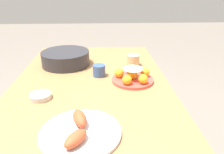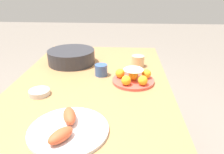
{
  "view_description": "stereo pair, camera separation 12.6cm",
  "coord_description": "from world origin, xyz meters",
  "px_view_note": "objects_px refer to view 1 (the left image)",
  "views": [
    {
      "loc": [
        -1.13,
        -0.07,
        1.27
      ],
      "look_at": [
        0.02,
        -0.12,
        0.75
      ],
      "focal_mm": 35.0,
      "sensor_mm": 36.0,
      "label": 1
    },
    {
      "loc": [
        -1.13,
        -0.2,
        1.27
      ],
      "look_at": [
        0.02,
        -0.12,
        0.75
      ],
      "focal_mm": 35.0,
      "sensor_mm": 36.0,
      "label": 2
    }
  ],
  "objects_px": {
    "sauce_bowl": "(40,96)",
    "cake_plate": "(133,76)",
    "serving_bowl": "(66,58)",
    "dining_table": "(91,98)",
    "seafood_platter": "(80,131)",
    "cup_far": "(99,71)",
    "cup_near": "(133,60)"
  },
  "relations": [
    {
      "from": "sauce_bowl",
      "to": "cake_plate",
      "type": "bearing_deg",
      "value": -69.29
    },
    {
      "from": "serving_bowl",
      "to": "dining_table",
      "type": "bearing_deg",
      "value": -151.14
    },
    {
      "from": "sauce_bowl",
      "to": "seafood_platter",
      "type": "height_order",
      "value": "seafood_platter"
    },
    {
      "from": "cup_far",
      "to": "dining_table",
      "type": "bearing_deg",
      "value": 160.67
    },
    {
      "from": "sauce_bowl",
      "to": "dining_table",
      "type": "bearing_deg",
      "value": -60.4
    },
    {
      "from": "dining_table",
      "to": "seafood_platter",
      "type": "bearing_deg",
      "value": 177.1
    },
    {
      "from": "dining_table",
      "to": "cake_plate",
      "type": "distance_m",
      "value": 0.28
    },
    {
      "from": "cake_plate",
      "to": "sauce_bowl",
      "type": "distance_m",
      "value": 0.53
    },
    {
      "from": "dining_table",
      "to": "serving_bowl",
      "type": "bearing_deg",
      "value": 28.86
    },
    {
      "from": "dining_table",
      "to": "cup_far",
      "type": "xyz_separation_m",
      "value": [
        0.14,
        -0.05,
        0.12
      ]
    },
    {
      "from": "cake_plate",
      "to": "seafood_platter",
      "type": "distance_m",
      "value": 0.55
    },
    {
      "from": "cake_plate",
      "to": "seafood_platter",
      "type": "height_order",
      "value": "cake_plate"
    },
    {
      "from": "cup_near",
      "to": "seafood_platter",
      "type": "bearing_deg",
      "value": 157.68
    },
    {
      "from": "dining_table",
      "to": "cake_plate",
      "type": "xyz_separation_m",
      "value": [
        0.05,
        -0.25,
        0.11
      ]
    },
    {
      "from": "dining_table",
      "to": "cup_near",
      "type": "distance_m",
      "value": 0.44
    },
    {
      "from": "seafood_platter",
      "to": "cup_near",
      "type": "bearing_deg",
      "value": -22.32
    },
    {
      "from": "seafood_platter",
      "to": "cup_near",
      "type": "xyz_separation_m",
      "value": [
        0.75,
        -0.31,
        0.02
      ]
    },
    {
      "from": "serving_bowl",
      "to": "cup_far",
      "type": "xyz_separation_m",
      "value": [
        -0.21,
        -0.24,
        -0.02
      ]
    },
    {
      "from": "cup_near",
      "to": "cup_far",
      "type": "distance_m",
      "value": 0.3
    },
    {
      "from": "cup_near",
      "to": "dining_table",
      "type": "bearing_deg",
      "value": 137.67
    },
    {
      "from": "seafood_platter",
      "to": "cake_plate",
      "type": "bearing_deg",
      "value": -29.26
    },
    {
      "from": "cup_near",
      "to": "cup_far",
      "type": "height_order",
      "value": "cup_near"
    },
    {
      "from": "cup_near",
      "to": "cup_far",
      "type": "bearing_deg",
      "value": 126.69
    },
    {
      "from": "seafood_platter",
      "to": "cup_far",
      "type": "height_order",
      "value": "cup_far"
    },
    {
      "from": "cup_near",
      "to": "serving_bowl",
      "type": "bearing_deg",
      "value": 86.18
    },
    {
      "from": "seafood_platter",
      "to": "serving_bowl",
      "type": "bearing_deg",
      "value": 12.16
    },
    {
      "from": "sauce_bowl",
      "to": "cup_far",
      "type": "height_order",
      "value": "cup_far"
    },
    {
      "from": "seafood_platter",
      "to": "cup_near",
      "type": "distance_m",
      "value": 0.81
    },
    {
      "from": "sauce_bowl",
      "to": "cup_near",
      "type": "xyz_separation_m",
      "value": [
        0.45,
        -0.53,
        0.02
      ]
    },
    {
      "from": "cake_plate",
      "to": "dining_table",
      "type": "bearing_deg",
      "value": 100.65
    },
    {
      "from": "dining_table",
      "to": "cake_plate",
      "type": "height_order",
      "value": "cake_plate"
    },
    {
      "from": "sauce_bowl",
      "to": "cup_far",
      "type": "bearing_deg",
      "value": -46.87
    }
  ]
}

